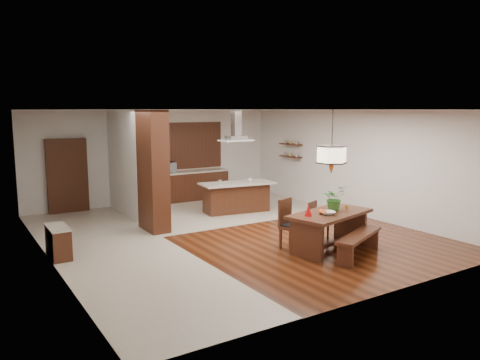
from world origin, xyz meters
TOP-DOWN VIEW (x-y plane):
  - room_shell at (0.00, 0.00)m, footprint 9.00×9.04m
  - tile_hallway at (-2.75, 0.00)m, footprint 2.50×9.00m
  - tile_kitchen at (1.25, 2.50)m, footprint 5.50×4.00m
  - soffit_band at (0.00, 0.00)m, footprint 8.00×9.00m
  - partition_pier at (-1.40, 1.20)m, footprint 0.45×1.00m
  - partition_stub at (-1.40, 3.30)m, footprint 0.18×2.40m
  - hallway_console at (-3.81, 0.20)m, footprint 0.37×0.88m
  - hallway_doorway at (-2.70, 4.40)m, footprint 1.10×0.20m
  - rear_counter at (1.00, 4.20)m, footprint 2.60×0.62m
  - kitchen_window at (1.00, 4.46)m, footprint 2.60×0.08m
  - shelf_lower at (3.87, 2.60)m, footprint 0.26×0.90m
  - shelf_upper at (3.87, 2.60)m, footprint 0.26×0.90m
  - dining_table at (1.09, -2.24)m, footprint 2.09×1.40m
  - dining_bench at (1.26, -2.91)m, footprint 1.66×1.00m
  - dining_chair_left at (0.48, -1.80)m, footprint 0.59×0.59m
  - dining_chair_right at (1.41, -1.56)m, footprint 0.49×0.49m
  - pendant_lantern at (1.09, -2.24)m, footprint 0.64×0.64m
  - foliage_plant at (1.32, -2.12)m, footprint 0.48×0.42m
  - fruit_bowl at (0.90, -2.39)m, footprint 0.39×0.39m
  - napkin_cone at (0.49, -2.26)m, footprint 0.18×0.18m
  - gold_ornament at (1.62, -2.19)m, footprint 0.09×0.09m
  - kitchen_island at (1.36, 1.87)m, footprint 2.18×1.19m
  - range_hood at (1.36, 1.88)m, footprint 0.90×0.55m
  - island_cup at (1.76, 1.77)m, footprint 0.16×0.16m
  - microwave at (0.20, 4.22)m, footprint 0.62×0.43m

SIDE VIEW (x-z plane):
  - tile_hallway at x=-2.75m, z-range 0.00..0.01m
  - tile_kitchen at x=1.25m, z-range 0.00..0.01m
  - dining_bench at x=1.26m, z-range 0.00..0.47m
  - hallway_console at x=-3.81m, z-range 0.00..0.63m
  - dining_chair_right at x=1.41m, z-range 0.00..0.86m
  - kitchen_island at x=1.36m, z-range 0.01..0.87m
  - rear_counter at x=1.00m, z-range 0.00..0.95m
  - dining_chair_left at x=0.48m, z-range 0.00..1.05m
  - dining_table at x=1.09m, z-range 0.19..0.98m
  - fruit_bowl at x=0.90m, z-range 0.80..0.87m
  - gold_ornament at x=1.62m, z-range 0.80..0.89m
  - island_cup at x=1.76m, z-range 0.86..0.96m
  - napkin_cone at x=0.49m, z-range 0.80..1.03m
  - hallway_doorway at x=-2.70m, z-range 0.00..2.10m
  - foliage_plant at x=1.32m, z-range 0.80..1.31m
  - microwave at x=0.20m, z-range 0.95..1.28m
  - shelf_lower at x=3.87m, z-range 1.38..1.42m
  - partition_pier at x=-1.40m, z-range 0.00..2.90m
  - partition_stub at x=-1.40m, z-range 0.00..2.90m
  - kitchen_window at x=1.00m, z-range 1.00..2.50m
  - shelf_upper at x=3.87m, z-range 1.78..1.82m
  - room_shell at x=0.00m, z-range 0.60..3.52m
  - pendant_lantern at x=1.09m, z-range 1.59..2.90m
  - range_hood at x=1.36m, z-range 2.03..2.90m
  - soffit_band at x=0.00m, z-range 2.88..2.89m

